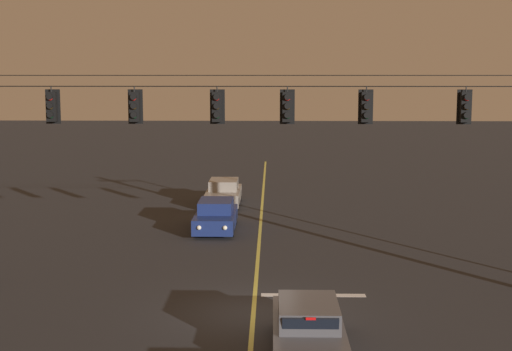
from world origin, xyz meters
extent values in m
plane|color=#28282B|center=(0.00, 0.00, 0.00)|extent=(180.00, 180.00, 0.00)
cube|color=#D1C64C|center=(0.00, 8.46, 0.00)|extent=(0.14, 60.00, 0.01)
cube|color=silver|center=(1.90, 1.86, 0.00)|extent=(3.40, 0.36, 0.01)
cylinder|color=black|center=(0.00, 2.46, 6.74)|extent=(18.33, 0.03, 0.03)
cylinder|color=black|center=(0.00, 2.46, 7.09)|extent=(18.33, 0.02, 0.02)
cylinder|color=black|center=(-6.61, 2.46, 6.65)|extent=(0.04, 0.04, 0.18)
cube|color=black|center=(-6.61, 2.46, 6.08)|extent=(0.32, 0.26, 0.96)
cube|color=black|center=(-6.61, 2.60, 6.08)|extent=(0.48, 0.03, 1.12)
sphere|color=red|center=(-6.61, 2.30, 6.36)|extent=(0.17, 0.17, 0.17)
cylinder|color=black|center=(-6.61, 2.26, 6.41)|extent=(0.20, 0.10, 0.20)
sphere|color=#3D280A|center=(-6.61, 2.30, 6.08)|extent=(0.17, 0.17, 0.17)
cylinder|color=black|center=(-6.61, 2.26, 6.12)|extent=(0.20, 0.10, 0.20)
sphere|color=black|center=(-6.61, 2.30, 5.79)|extent=(0.17, 0.17, 0.17)
cylinder|color=black|center=(-6.61, 2.26, 5.83)|extent=(0.20, 0.10, 0.20)
cylinder|color=black|center=(-3.91, 2.46, 6.65)|extent=(0.04, 0.04, 0.18)
cube|color=black|center=(-3.91, 2.46, 6.08)|extent=(0.32, 0.26, 0.96)
cube|color=black|center=(-3.91, 2.60, 6.08)|extent=(0.48, 0.03, 1.12)
sphere|color=red|center=(-3.91, 2.30, 6.36)|extent=(0.17, 0.17, 0.17)
cylinder|color=black|center=(-3.91, 2.26, 6.41)|extent=(0.20, 0.10, 0.20)
sphere|color=#3D280A|center=(-3.91, 2.30, 6.08)|extent=(0.17, 0.17, 0.17)
cylinder|color=black|center=(-3.91, 2.26, 6.12)|extent=(0.20, 0.10, 0.20)
sphere|color=black|center=(-3.91, 2.30, 5.79)|extent=(0.17, 0.17, 0.17)
cylinder|color=black|center=(-3.91, 2.26, 5.83)|extent=(0.20, 0.10, 0.20)
cylinder|color=black|center=(-1.23, 2.46, 6.65)|extent=(0.04, 0.04, 0.18)
cube|color=black|center=(-1.23, 2.46, 6.08)|extent=(0.32, 0.26, 0.96)
cube|color=black|center=(-1.23, 2.60, 6.08)|extent=(0.48, 0.03, 1.12)
sphere|color=red|center=(-1.23, 2.30, 6.36)|extent=(0.17, 0.17, 0.17)
cylinder|color=black|center=(-1.23, 2.26, 6.41)|extent=(0.20, 0.10, 0.20)
sphere|color=#3D280A|center=(-1.23, 2.30, 6.08)|extent=(0.17, 0.17, 0.17)
cylinder|color=black|center=(-1.23, 2.26, 6.12)|extent=(0.20, 0.10, 0.20)
sphere|color=black|center=(-1.23, 2.30, 5.79)|extent=(0.17, 0.17, 0.17)
cylinder|color=black|center=(-1.23, 2.26, 5.83)|extent=(0.20, 0.10, 0.20)
cylinder|color=black|center=(1.03, 2.46, 6.65)|extent=(0.04, 0.04, 0.18)
cube|color=black|center=(1.03, 2.46, 6.08)|extent=(0.32, 0.26, 0.96)
cube|color=black|center=(1.03, 2.60, 6.08)|extent=(0.48, 0.03, 1.12)
sphere|color=red|center=(1.03, 2.30, 6.36)|extent=(0.17, 0.17, 0.17)
cylinder|color=black|center=(1.03, 2.26, 6.41)|extent=(0.20, 0.10, 0.20)
sphere|color=#3D280A|center=(1.03, 2.30, 6.08)|extent=(0.17, 0.17, 0.17)
cylinder|color=black|center=(1.03, 2.26, 6.12)|extent=(0.20, 0.10, 0.20)
sphere|color=black|center=(1.03, 2.30, 5.79)|extent=(0.17, 0.17, 0.17)
cylinder|color=black|center=(1.03, 2.26, 5.83)|extent=(0.20, 0.10, 0.20)
cylinder|color=black|center=(3.57, 2.46, 6.65)|extent=(0.04, 0.04, 0.18)
cube|color=black|center=(3.57, 2.46, 6.08)|extent=(0.32, 0.26, 0.96)
cube|color=black|center=(3.57, 2.60, 6.08)|extent=(0.48, 0.03, 1.12)
sphere|color=red|center=(3.57, 2.30, 6.36)|extent=(0.17, 0.17, 0.17)
cylinder|color=black|center=(3.57, 2.26, 6.41)|extent=(0.20, 0.10, 0.20)
sphere|color=#3D280A|center=(3.57, 2.30, 6.08)|extent=(0.17, 0.17, 0.17)
cylinder|color=black|center=(3.57, 2.26, 6.12)|extent=(0.20, 0.10, 0.20)
sphere|color=black|center=(3.57, 2.30, 5.79)|extent=(0.17, 0.17, 0.17)
cylinder|color=black|center=(3.57, 2.26, 5.83)|extent=(0.20, 0.10, 0.20)
cylinder|color=black|center=(6.74, 2.46, 6.65)|extent=(0.04, 0.04, 0.18)
cube|color=black|center=(6.74, 2.46, 6.08)|extent=(0.32, 0.26, 0.96)
cube|color=black|center=(6.74, 2.60, 6.08)|extent=(0.48, 0.03, 1.12)
sphere|color=red|center=(6.74, 2.30, 6.36)|extent=(0.17, 0.17, 0.17)
cylinder|color=black|center=(6.74, 2.26, 6.41)|extent=(0.20, 0.10, 0.20)
sphere|color=#3D280A|center=(6.74, 2.30, 6.08)|extent=(0.17, 0.17, 0.17)
cylinder|color=black|center=(6.74, 2.26, 6.12)|extent=(0.20, 0.10, 0.20)
sphere|color=black|center=(6.74, 2.30, 5.79)|extent=(0.17, 0.17, 0.17)
cylinder|color=black|center=(6.74, 2.26, 5.83)|extent=(0.20, 0.10, 0.20)
cube|color=#4C4C51|center=(1.49, -3.14, 0.51)|extent=(1.80, 4.30, 0.68)
cube|color=#4C4C51|center=(1.49, -3.26, 1.12)|extent=(1.51, 2.15, 0.54)
cube|color=black|center=(1.49, -2.32, 1.12)|extent=(1.40, 0.21, 0.48)
cube|color=black|center=(1.49, -4.32, 1.12)|extent=(1.37, 0.18, 0.46)
cylinder|color=black|center=(0.69, -1.80, 0.32)|extent=(0.22, 0.64, 0.64)
cylinder|color=black|center=(2.28, -1.80, 0.32)|extent=(0.22, 0.64, 0.64)
cube|color=red|center=(1.49, -4.43, 1.35)|extent=(0.24, 0.04, 0.06)
cube|color=navy|center=(-2.03, 11.85, 0.51)|extent=(1.80, 4.30, 0.68)
cube|color=navy|center=(-2.03, 11.97, 1.12)|extent=(1.51, 2.15, 0.54)
cube|color=black|center=(-2.03, 11.04, 1.12)|extent=(1.40, 0.21, 0.48)
cube|color=black|center=(-2.03, 13.04, 1.12)|extent=(1.37, 0.18, 0.46)
cylinder|color=black|center=(-1.24, 10.52, 0.32)|extent=(0.22, 0.64, 0.64)
cylinder|color=black|center=(-2.82, 10.52, 0.32)|extent=(0.22, 0.64, 0.64)
cylinder|color=black|center=(-1.24, 13.19, 0.32)|extent=(0.22, 0.64, 0.64)
cylinder|color=black|center=(-2.82, 13.19, 0.32)|extent=(0.22, 0.64, 0.64)
sphere|color=white|center=(-1.47, 9.68, 0.57)|extent=(0.20, 0.20, 0.20)
sphere|color=white|center=(-2.59, 9.68, 0.57)|extent=(0.20, 0.20, 0.20)
cube|color=gray|center=(-2.10, 18.41, 0.51)|extent=(1.80, 4.30, 0.68)
cube|color=gray|center=(-2.10, 18.53, 1.12)|extent=(1.51, 2.15, 0.54)
cube|color=black|center=(-2.10, 17.59, 1.12)|extent=(1.40, 0.21, 0.48)
cube|color=black|center=(-2.10, 19.59, 1.12)|extent=(1.37, 0.18, 0.46)
cylinder|color=black|center=(-1.31, 17.08, 0.32)|extent=(0.22, 0.64, 0.64)
cylinder|color=black|center=(-2.89, 17.08, 0.32)|extent=(0.22, 0.64, 0.64)
cylinder|color=black|center=(-1.31, 19.74, 0.32)|extent=(0.22, 0.64, 0.64)
cylinder|color=black|center=(-2.89, 19.74, 0.32)|extent=(0.22, 0.64, 0.64)
sphere|color=white|center=(-1.54, 16.24, 0.57)|extent=(0.20, 0.20, 0.20)
sphere|color=white|center=(-2.66, 16.24, 0.57)|extent=(0.20, 0.20, 0.20)
camera|label=1|loc=(0.56, -21.53, 7.17)|focal=52.13mm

